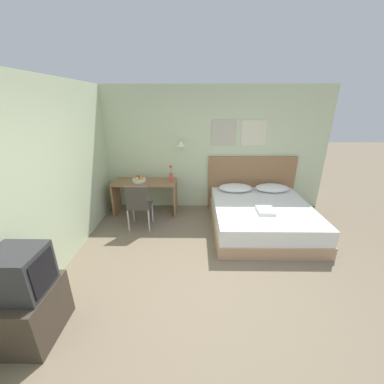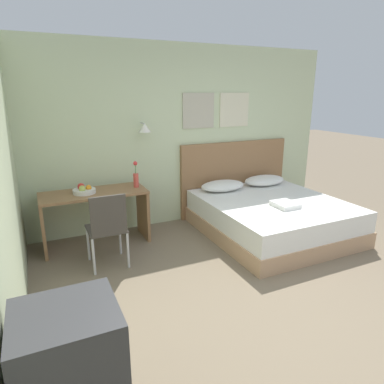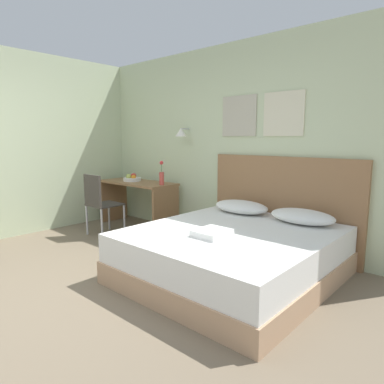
# 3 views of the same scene
# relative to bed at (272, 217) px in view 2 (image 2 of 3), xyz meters

# --- Properties ---
(ground_plane) EXTENTS (24.00, 24.00, 0.00)m
(ground_plane) POSITION_rel_bed_xyz_m (-1.02, -1.57, -0.25)
(ground_plane) COLOR #756651
(wall_back) EXTENTS (5.21, 0.31, 2.65)m
(wall_back) POSITION_rel_bed_xyz_m (-1.01, 1.09, 1.08)
(wall_back) COLOR beige
(wall_back) RESTS_ON ground_plane
(bed) EXTENTS (1.82, 2.00, 0.50)m
(bed) POSITION_rel_bed_xyz_m (0.00, 0.00, 0.00)
(bed) COLOR tan
(bed) RESTS_ON ground_plane
(headboard) EXTENTS (1.94, 0.06, 1.20)m
(headboard) POSITION_rel_bed_xyz_m (0.00, 1.03, 0.35)
(headboard) COLOR #8E6642
(headboard) RESTS_ON ground_plane
(pillow_left) EXTENTS (0.71, 0.43, 0.15)m
(pillow_left) POSITION_rel_bed_xyz_m (-0.39, 0.73, 0.33)
(pillow_left) COLOR white
(pillow_left) RESTS_ON bed
(pillow_right) EXTENTS (0.71, 0.43, 0.15)m
(pillow_right) POSITION_rel_bed_xyz_m (0.39, 0.73, 0.33)
(pillow_right) COLOR white
(pillow_right) RESTS_ON bed
(folded_towel_near_foot) EXTENTS (0.29, 0.33, 0.06)m
(folded_towel_near_foot) POSITION_rel_bed_xyz_m (-0.03, -0.30, 0.28)
(folded_towel_near_foot) COLOR white
(folded_towel_near_foot) RESTS_ON bed
(desk) EXTENTS (1.34, 0.57, 0.73)m
(desk) POSITION_rel_bed_xyz_m (-2.35, 0.70, 0.27)
(desk) COLOR #8E6642
(desk) RESTS_ON ground_plane
(desk_chair) EXTENTS (0.43, 0.43, 0.90)m
(desk_chair) POSITION_rel_bed_xyz_m (-2.33, -0.03, 0.28)
(desk_chair) COLOR #3D3833
(desk_chair) RESTS_ON ground_plane
(fruit_bowl) EXTENTS (0.28, 0.28, 0.12)m
(fruit_bowl) POSITION_rel_bed_xyz_m (-2.47, 0.68, 0.52)
(fruit_bowl) COLOR silver
(fruit_bowl) RESTS_ON desk
(flower_vase) EXTENTS (0.07, 0.07, 0.36)m
(flower_vase) POSITION_rel_bed_xyz_m (-1.78, 0.69, 0.61)
(flower_vase) COLOR #D14C42
(flower_vase) RESTS_ON desk
(television) EXTENTS (0.48, 0.44, 0.46)m
(television) POSITION_rel_bed_xyz_m (-2.95, -2.26, 0.55)
(television) COLOR #2D2D30
(television) RESTS_ON tv_stand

